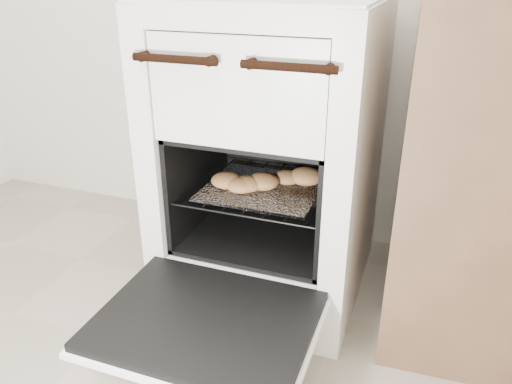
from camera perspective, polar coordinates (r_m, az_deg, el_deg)
stove at (r=1.59m, az=1.85°, el=3.78°), size 0.61×0.68×0.94m
oven_door at (r=1.30m, az=-5.75°, el=-14.66°), size 0.55×0.43×0.04m
oven_rack at (r=1.55m, az=1.03°, el=0.51°), size 0.44×0.43×0.01m
foil_sheet at (r=1.53m, az=0.78°, el=0.42°), size 0.35×0.31×0.01m
baked_rolls at (r=1.52m, az=0.96°, el=1.35°), size 0.36×0.25×0.05m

